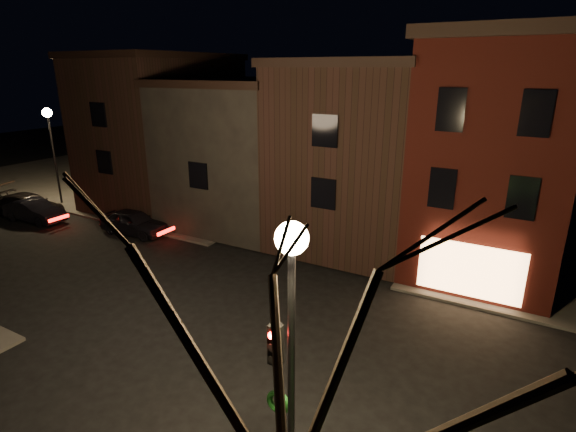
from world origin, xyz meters
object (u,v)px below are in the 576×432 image
object	(u,v)px
street_lamp_near	(292,296)
street_lamp_far	(50,130)
parked_car_c	(29,206)
parked_car_a	(134,222)
bare_tree_right	(285,340)
parked_car_b	(34,211)
traffic_signal	(278,380)

from	to	relation	value
street_lamp_near	street_lamp_far	xyz separation A→B (m)	(-25.20, 12.20, 0.00)
street_lamp_far	parked_car_c	size ratio (longest dim) A/B	1.31
street_lamp_near	parked_car_a	xyz separation A→B (m)	(-16.13, 10.50, -4.47)
bare_tree_right	street_lamp_far	bearing A→B (deg)	150.98
street_lamp_far	parked_car_b	size ratio (longest dim) A/B	1.56
traffic_signal	parked_car_b	world-z (taller)	traffic_signal
parked_car_b	parked_car_c	distance (m)	1.34
street_lamp_near	parked_car_b	bearing A→B (deg)	158.77
traffic_signal	bare_tree_right	bearing A→B (deg)	-57.59
street_lamp_near	bare_tree_right	xyz separation A→B (m)	(1.30, -2.50, 0.97)
street_lamp_near	parked_car_c	bearing A→B (deg)	158.82
street_lamp_far	traffic_signal	distance (m)	27.35
traffic_signal	bare_tree_right	xyz separation A→B (m)	(1.90, -2.99, 3.34)
street_lamp_far	bare_tree_right	distance (m)	30.32
street_lamp_near	bare_tree_right	world-z (taller)	bare_tree_right
street_lamp_far	parked_car_b	distance (m)	5.85
parked_car_a	parked_car_b	distance (m)	7.25
street_lamp_near	parked_car_b	xyz separation A→B (m)	(-23.23, 9.02, -4.49)
street_lamp_near	parked_car_c	distance (m)	26.63
bare_tree_right	parked_car_b	size ratio (longest dim) A/B	2.05
parked_car_b	bare_tree_right	bearing A→B (deg)	-119.50
traffic_signal	parked_car_b	size ratio (longest dim) A/B	0.97
bare_tree_right	parked_car_c	xyz separation A→B (m)	(-25.78, 11.99, -5.43)
street_lamp_near	traffic_signal	size ratio (longest dim) A/B	1.60
parked_car_b	parked_car_c	xyz separation A→B (m)	(-1.26, 0.46, 0.04)
bare_tree_right	parked_car_c	size ratio (longest dim) A/B	1.71
street_lamp_far	parked_car_a	distance (m)	10.25
parked_car_a	parked_car_b	world-z (taller)	parked_car_a
street_lamp_near	street_lamp_far	bearing A→B (deg)	154.17
street_lamp_far	bare_tree_right	world-z (taller)	bare_tree_right
street_lamp_near	parked_car_a	world-z (taller)	street_lamp_near
street_lamp_near	parked_car_c	world-z (taller)	street_lamp_near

